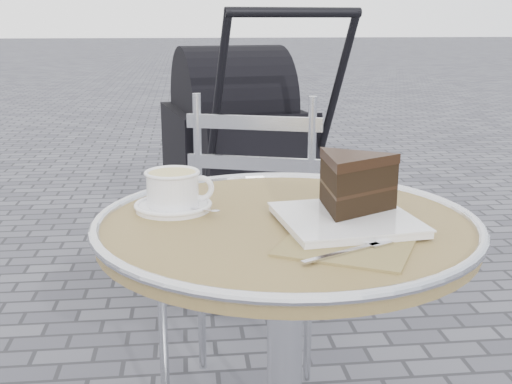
{
  "coord_description": "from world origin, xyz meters",
  "views": [
    {
      "loc": [
        -0.18,
        -1.13,
        1.09
      ],
      "look_at": [
        -0.05,
        0.03,
        0.78
      ],
      "focal_mm": 45.0,
      "sensor_mm": 36.0,
      "label": 1
    }
  ],
  "objects": [
    {
      "name": "cafe_table",
      "position": [
        0.0,
        0.0,
        0.57
      ],
      "size": [
        0.72,
        0.72,
        0.74
      ],
      "color": "silver",
      "rests_on": "ground"
    },
    {
      "name": "cappuccino_set",
      "position": [
        -0.21,
        0.09,
        0.77
      ],
      "size": [
        0.16,
        0.15,
        0.08
      ],
      "rotation": [
        0.0,
        0.0,
        -0.05
      ],
      "color": "white",
      "rests_on": "cafe_table"
    },
    {
      "name": "cake_plate_set",
      "position": [
        0.12,
        -0.02,
        0.79
      ],
      "size": [
        0.29,
        0.37,
        0.12
      ],
      "rotation": [
        0.0,
        0.0,
        0.12
      ],
      "color": "olive",
      "rests_on": "cafe_table"
    },
    {
      "name": "bistro_chair",
      "position": [
        -0.01,
        0.62,
        0.55
      ],
      "size": [
        0.5,
        0.5,
        0.89
      ],
      "rotation": [
        0.0,
        0.0,
        -0.32
      ],
      "color": "silver",
      "rests_on": "ground"
    },
    {
      "name": "baby_stroller",
      "position": [
        0.05,
        1.62,
        0.51
      ],
      "size": [
        0.68,
        1.16,
        1.13
      ],
      "rotation": [
        0.0,
        0.0,
        0.19
      ],
      "color": "black",
      "rests_on": "ground"
    }
  ]
}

